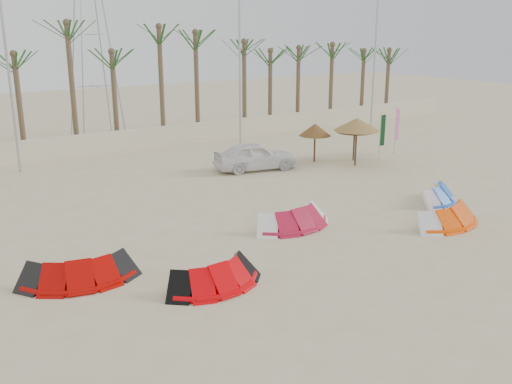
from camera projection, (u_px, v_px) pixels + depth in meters
ground at (361, 276)px, 17.89m from camera, size 120.00×120.00×0.00m
boundary_wall at (114, 142)px, 35.32m from camera, size 60.00×0.30×1.30m
palm_line at (109, 45)px, 35.25m from camera, size 52.00×4.00×7.70m
lamp_b at (8, 62)px, 29.13m from camera, size 1.25×0.14×11.00m
lamp_c at (240, 55)px, 36.54m from camera, size 1.25×0.14×11.00m
lamp_d at (375, 51)px, 42.89m from camera, size 1.25×0.14×11.00m
pylon at (99, 135)px, 40.84m from camera, size 3.00×3.00×14.00m
kite_red_left at (75, 267)px, 17.55m from camera, size 3.72×2.16×0.90m
kite_red_mid at (210, 272)px, 17.20m from camera, size 3.19×1.67×0.90m
kite_red_right at (289, 215)px, 22.33m from camera, size 3.52×1.79×0.90m
kite_orange at (441, 212)px, 22.77m from camera, size 3.91×2.21×0.90m
kite_blue at (434, 192)px, 25.51m from camera, size 3.35×2.52×0.90m
parasol_left at (315, 130)px, 32.42m from camera, size 1.84×1.84×2.23m
parasol_mid at (357, 124)px, 31.41m from camera, size 2.55×2.55×2.70m
parasol_right at (355, 126)px, 32.82m from camera, size 2.14×2.14×2.34m
flag_pink at (398, 126)px, 34.53m from camera, size 0.45×0.13×2.92m
flag_green at (382, 132)px, 33.07m from camera, size 0.45×0.07×2.78m
car at (255, 156)px, 30.93m from camera, size 4.73×2.73×1.51m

